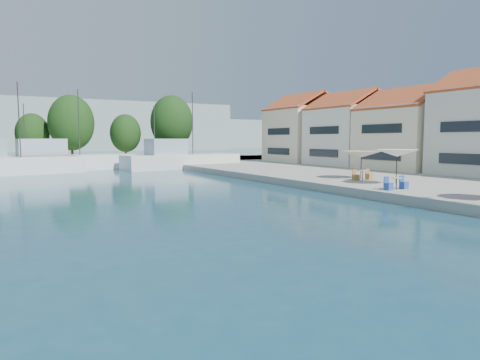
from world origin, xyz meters
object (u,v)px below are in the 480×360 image
trawler_02 (0,165)px  trawler_04 (180,160)px  umbrella_white (397,153)px  umbrella_cream (361,154)px  trawler_03 (61,161)px

trawler_02 → trawler_04: bearing=-9.6°
trawler_02 → trawler_04: 20.07m
umbrella_white → umbrella_cream: size_ratio=0.92×
trawler_04 → trawler_03: bearing=156.9°
trawler_03 → trawler_04: 14.21m
trawler_04 → umbrella_cream: bearing=-85.6°
trawler_04 → umbrella_cream: size_ratio=4.85×
trawler_04 → umbrella_cream: trawler_04 is taller
trawler_03 → umbrella_white: trawler_03 is taller
trawler_02 → trawler_03: size_ratio=0.92×
trawler_04 → umbrella_white: size_ratio=5.27×
trawler_03 → umbrella_cream: bearing=-62.3°
trawler_02 → trawler_04: same height
umbrella_cream → trawler_03: bearing=121.4°
trawler_04 → umbrella_cream: (5.03, -26.44, 1.49)m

